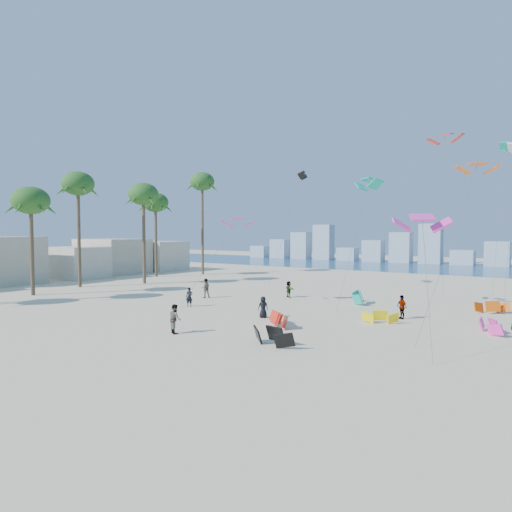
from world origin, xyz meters
The scene contains 10 objects.
ground centered at (0.00, 0.00, 0.00)m, with size 220.00×220.00×0.00m, color beige.
ocean centered at (0.00, 72.00, 0.01)m, with size 220.00×220.00×0.00m, color navy.
kitesurfer_near centered at (-2.15, 13.09, 0.85)m, with size 0.62×0.41×1.69m, color black.
kitesurfer_mid centered at (4.37, 4.88, 0.95)m, with size 0.92×0.72×1.90m, color gray.
kitesurfers_far centered at (8.57, 18.55, 0.87)m, with size 28.55×15.00×1.93m.
grounded_kites centered at (13.48, 16.27, 0.47)m, with size 15.45×20.38×1.06m.
flying_kites centered at (15.11, 23.71, 11.77)m, with size 37.99×27.91×17.33m.
palm_row centered at (-21.73, 16.20, 11.16)m, with size 9.27×44.80×15.91m.
beachfront_buildings centered at (-33.69, 20.82, 2.67)m, with size 11.50×43.00×6.00m.
distant_skyline centered at (-1.19, 82.00, 3.09)m, with size 85.00×3.00×8.40m.
Camera 1 is at (25.18, -15.64, 6.52)m, focal length 31.44 mm.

